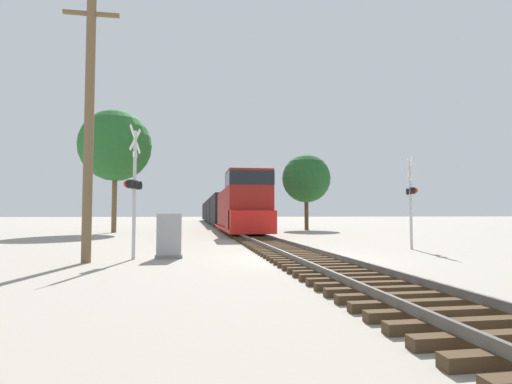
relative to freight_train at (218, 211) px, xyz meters
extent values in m
plane|color=gray|center=(0.00, -47.28, -2.02)|extent=(400.00, 400.00, 0.00)
cube|color=#42301E|center=(0.00, -56.58, -1.94)|extent=(2.60, 0.22, 0.16)
cube|color=#42301E|center=(0.00, -55.98, -1.94)|extent=(2.60, 0.22, 0.16)
cube|color=#42301E|center=(0.00, -55.38, -1.94)|extent=(2.60, 0.22, 0.16)
cube|color=#42301E|center=(0.00, -54.78, -1.94)|extent=(2.60, 0.22, 0.16)
cube|color=#42301E|center=(0.00, -54.18, -1.94)|extent=(2.60, 0.22, 0.16)
cube|color=#42301E|center=(0.00, -53.58, -1.94)|extent=(2.60, 0.22, 0.16)
cube|color=#42301E|center=(0.00, -52.98, -1.94)|extent=(2.60, 0.22, 0.16)
cube|color=#42301E|center=(0.00, -52.38, -1.94)|extent=(2.60, 0.22, 0.16)
cube|color=#42301E|center=(0.00, -51.78, -1.94)|extent=(2.60, 0.22, 0.16)
cube|color=#42301E|center=(0.00, -51.18, -1.94)|extent=(2.60, 0.22, 0.16)
cube|color=#42301E|center=(0.00, -50.58, -1.94)|extent=(2.60, 0.22, 0.16)
cube|color=#42301E|center=(0.00, -49.98, -1.94)|extent=(2.60, 0.22, 0.16)
cube|color=#42301E|center=(0.00, -49.38, -1.94)|extent=(2.60, 0.22, 0.16)
cube|color=#42301E|center=(0.00, -48.78, -1.94)|extent=(2.60, 0.22, 0.16)
cube|color=#42301E|center=(0.00, -48.18, -1.94)|extent=(2.60, 0.22, 0.16)
cube|color=#42301E|center=(0.00, -47.58, -1.94)|extent=(2.60, 0.22, 0.16)
cube|color=#42301E|center=(0.00, -46.98, -1.94)|extent=(2.60, 0.22, 0.16)
cube|color=#42301E|center=(0.00, -46.38, -1.94)|extent=(2.60, 0.22, 0.16)
cube|color=#42301E|center=(0.00, -45.78, -1.94)|extent=(2.60, 0.22, 0.16)
cube|color=#42301E|center=(0.00, -45.18, -1.94)|extent=(2.60, 0.22, 0.16)
cube|color=#42301E|center=(0.00, -44.58, -1.94)|extent=(2.60, 0.22, 0.16)
cube|color=#42301E|center=(0.00, -43.98, -1.94)|extent=(2.60, 0.22, 0.16)
cube|color=#42301E|center=(0.00, -43.38, -1.94)|extent=(2.60, 0.22, 0.16)
cube|color=#42301E|center=(0.00, -42.78, -1.94)|extent=(2.60, 0.22, 0.16)
cube|color=#42301E|center=(0.00, -42.18, -1.94)|extent=(2.60, 0.22, 0.16)
cube|color=#42301E|center=(0.00, -41.58, -1.94)|extent=(2.60, 0.22, 0.16)
cube|color=#42301E|center=(0.00, -40.98, -1.94)|extent=(2.60, 0.22, 0.16)
cube|color=#42301E|center=(0.00, -40.38, -1.94)|extent=(2.60, 0.22, 0.16)
cube|color=#42301E|center=(0.00, -39.78, -1.94)|extent=(2.60, 0.22, 0.16)
cube|color=#42301E|center=(0.00, -39.18, -1.94)|extent=(2.60, 0.22, 0.16)
cube|color=#42301E|center=(0.00, -38.58, -1.94)|extent=(2.60, 0.22, 0.16)
cube|color=#42301E|center=(0.00, -37.98, -1.94)|extent=(2.60, 0.22, 0.16)
cube|color=#42301E|center=(0.00, -37.38, -1.94)|extent=(2.60, 0.22, 0.16)
cube|color=#42301E|center=(0.00, -36.78, -1.94)|extent=(2.60, 0.22, 0.16)
cube|color=#42301E|center=(0.00, -36.18, -1.94)|extent=(2.60, 0.22, 0.16)
cube|color=#42301E|center=(0.00, -35.58, -1.94)|extent=(2.60, 0.22, 0.16)
cube|color=#42301E|center=(0.00, -34.98, -1.94)|extent=(2.60, 0.22, 0.16)
cube|color=#42301E|center=(0.00, -34.38, -1.94)|extent=(2.60, 0.22, 0.16)
cube|color=#42301E|center=(0.00, -33.78, -1.94)|extent=(2.60, 0.22, 0.16)
cube|color=#42301E|center=(0.00, -33.18, -1.94)|extent=(2.60, 0.22, 0.16)
cube|color=#42301E|center=(0.00, -32.58, -1.94)|extent=(2.60, 0.22, 0.16)
cube|color=#42301E|center=(0.00, -31.98, -1.94)|extent=(2.60, 0.22, 0.16)
cube|color=#42301E|center=(0.00, -31.38, -1.94)|extent=(2.60, 0.22, 0.16)
cube|color=#42301E|center=(0.00, -30.78, -1.94)|extent=(2.60, 0.22, 0.16)
cube|color=#42301E|center=(0.00, -30.18, -1.94)|extent=(2.60, 0.22, 0.16)
cube|color=#42301E|center=(0.00, -29.58, -1.94)|extent=(2.60, 0.22, 0.16)
cube|color=#42301E|center=(0.00, -28.98, -1.94)|extent=(2.60, 0.22, 0.16)
cube|color=#42301E|center=(0.00, -28.38, -1.94)|extent=(2.60, 0.22, 0.16)
cube|color=#42301E|center=(0.00, -27.78, -1.94)|extent=(2.60, 0.22, 0.16)
cube|color=#56514C|center=(-0.72, -47.28, -1.78)|extent=(0.07, 160.00, 0.15)
cube|color=#56514C|center=(0.72, -47.28, -1.78)|extent=(0.07, 160.00, 0.15)
cube|color=maroon|center=(0.00, -25.66, -0.06)|extent=(2.49, 11.60, 3.30)
cube|color=maroon|center=(0.00, -33.78, 0.41)|extent=(2.93, 3.65, 4.23)
cube|color=black|center=(0.00, -33.78, 1.91)|extent=(2.95, 3.68, 0.93)
cube|color=red|center=(0.00, -35.60, -0.97)|extent=(2.93, 1.66, 1.48)
cube|color=red|center=(0.00, -28.14, -1.59)|extent=(2.98, 16.24, 0.24)
cube|color=black|center=(0.00, -33.53, -1.52)|extent=(1.58, 2.20, 1.00)
cube|color=black|center=(0.00, -22.76, -1.52)|extent=(1.58, 2.20, 1.00)
cube|color=black|center=(0.00, -11.76, 0.09)|extent=(2.78, 12.48, 3.58)
cube|color=black|center=(0.00, -15.82, -1.57)|extent=(1.58, 2.20, 0.90)
cube|color=black|center=(0.00, -7.71, -1.57)|extent=(1.58, 2.20, 0.90)
cube|color=black|center=(0.00, 2.57, 0.09)|extent=(2.78, 12.48, 3.58)
cube|color=black|center=(0.00, -1.49, -1.57)|extent=(1.58, 2.20, 0.90)
cube|color=black|center=(0.00, 6.63, -1.57)|extent=(1.58, 2.20, 0.90)
cube|color=black|center=(0.00, 16.91, 0.09)|extent=(2.78, 12.48, 3.58)
cube|color=black|center=(0.00, 12.85, -1.57)|extent=(1.58, 2.20, 0.90)
cube|color=black|center=(0.00, 20.96, -1.57)|extent=(1.58, 2.20, 0.90)
cube|color=black|center=(0.00, 31.24, 0.09)|extent=(2.78, 12.48, 3.58)
cube|color=black|center=(0.00, 27.18, -1.57)|extent=(1.58, 2.20, 0.90)
cube|color=black|center=(0.00, 35.30, -1.57)|extent=(1.58, 2.20, 0.90)
cylinder|color=#B7B7BC|center=(-5.81, -46.50, 0.24)|extent=(0.12, 0.12, 4.51)
cube|color=white|center=(-5.81, -46.50, 2.19)|extent=(0.27, 0.90, 0.93)
cube|color=white|center=(-5.81, -46.50, 2.19)|extent=(0.27, 0.90, 0.93)
cube|color=black|center=(-5.81, -46.50, 0.58)|extent=(0.28, 0.85, 0.06)
cylinder|color=black|center=(-5.72, -46.16, 0.58)|extent=(0.25, 0.34, 0.30)
sphere|color=red|center=(-5.81, -46.13, 0.58)|extent=(0.26, 0.26, 0.26)
cylinder|color=black|center=(-5.81, -46.50, 0.58)|extent=(0.25, 0.34, 0.30)
sphere|color=red|center=(-5.90, -46.47, 0.58)|extent=(0.26, 0.26, 0.26)
cylinder|color=black|center=(-5.90, -46.83, 0.58)|extent=(0.25, 0.34, 0.30)
sphere|color=red|center=(-5.99, -46.81, 0.58)|extent=(0.26, 0.26, 0.26)
cube|color=white|center=(-5.81, -46.50, 1.64)|extent=(0.11, 0.32, 0.20)
cylinder|color=#B7B7BC|center=(5.89, -44.36, -0.01)|extent=(0.12, 0.12, 4.01)
cube|color=white|center=(5.89, -44.36, 1.69)|extent=(0.31, 0.89, 0.93)
cube|color=white|center=(5.89, -44.36, 1.69)|extent=(0.31, 0.89, 0.93)
cube|color=black|center=(5.89, -44.36, 0.58)|extent=(0.31, 0.84, 0.06)
cylinder|color=black|center=(5.79, -44.69, 0.58)|extent=(0.26, 0.34, 0.30)
sphere|color=red|center=(5.88, -44.72, 0.58)|extent=(0.26, 0.26, 0.26)
cylinder|color=black|center=(6.00, -44.02, 0.58)|extent=(0.26, 0.34, 0.30)
sphere|color=red|center=(6.09, -44.05, 0.58)|extent=(0.26, 0.26, 0.26)
cube|color=white|center=(5.89, -44.36, 1.14)|extent=(0.12, 0.31, 0.20)
cube|color=slate|center=(-4.60, -46.33, -1.96)|extent=(0.94, 0.53, 0.12)
cube|color=#939399|center=(-4.60, -46.33, -1.16)|extent=(0.86, 0.49, 1.46)
cylinder|color=brown|center=(-7.17, -47.29, 2.40)|extent=(0.31, 0.31, 8.84)
cube|color=brown|center=(-7.17, -47.29, 6.22)|extent=(1.80, 0.12, 0.12)
cylinder|color=brown|center=(-10.32, -25.79, 0.77)|extent=(0.41, 0.41, 5.57)
sphere|color=#236028|center=(-10.32, -25.79, 5.37)|extent=(6.05, 6.05, 6.05)
cylinder|color=#473521|center=(7.44, -22.48, -0.18)|extent=(0.40, 0.40, 3.68)
sphere|color=#1E5123|center=(7.44, -22.48, 3.10)|extent=(4.81, 4.81, 4.81)
camera|label=1|loc=(-3.79, -60.93, -0.44)|focal=28.00mm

